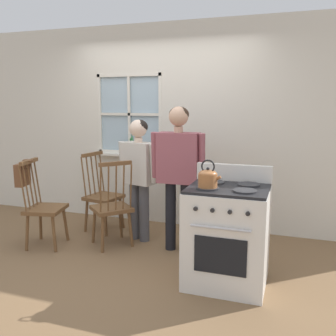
{
  "coord_description": "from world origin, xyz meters",
  "views": [
    {
      "loc": [
        1.68,
        -3.39,
        1.69
      ],
      "look_at": [
        0.44,
        0.23,
        1.0
      ],
      "focal_mm": 40.0,
      "sensor_mm": 36.0,
      "label": 1
    }
  ],
  "objects_px": {
    "chair_by_window": "(44,208)",
    "chair_near_wall": "(102,196)",
    "person_elderly_left": "(139,168)",
    "handbag": "(23,174)",
    "chair_center_cluster": "(112,208)",
    "potted_plant": "(132,147)",
    "stove": "(227,235)",
    "person_teen_center": "(178,164)",
    "kettle": "(208,178)"
  },
  "relations": [
    {
      "from": "chair_center_cluster",
      "to": "potted_plant",
      "type": "height_order",
      "value": "potted_plant"
    },
    {
      "from": "handbag",
      "to": "stove",
      "type": "bearing_deg",
      "value": -4.18
    },
    {
      "from": "chair_by_window",
      "to": "potted_plant",
      "type": "xyz_separation_m",
      "value": [
        0.59,
        1.19,
        0.6
      ]
    },
    {
      "from": "person_teen_center",
      "to": "kettle",
      "type": "bearing_deg",
      "value": -57.05
    },
    {
      "from": "person_teen_center",
      "to": "handbag",
      "type": "relative_size",
      "value": 5.32
    },
    {
      "from": "person_teen_center",
      "to": "handbag",
      "type": "xyz_separation_m",
      "value": [
        -1.75,
        -0.43,
        -0.15
      ]
    },
    {
      "from": "person_teen_center",
      "to": "kettle",
      "type": "height_order",
      "value": "person_teen_center"
    },
    {
      "from": "chair_center_cluster",
      "to": "chair_by_window",
      "type": "bearing_deg",
      "value": -28.37
    },
    {
      "from": "potted_plant",
      "to": "person_teen_center",
      "type": "bearing_deg",
      "value": -41.0
    },
    {
      "from": "chair_near_wall",
      "to": "chair_center_cluster",
      "type": "xyz_separation_m",
      "value": [
        0.38,
        -0.46,
        0.0
      ]
    },
    {
      "from": "person_elderly_left",
      "to": "stove",
      "type": "xyz_separation_m",
      "value": [
        1.21,
        -0.77,
        -0.42
      ]
    },
    {
      "from": "person_teen_center",
      "to": "potted_plant",
      "type": "relative_size",
      "value": 5.66
    },
    {
      "from": "person_elderly_left",
      "to": "person_teen_center",
      "type": "xyz_separation_m",
      "value": [
        0.55,
        -0.16,
        0.11
      ]
    },
    {
      "from": "chair_by_window",
      "to": "chair_near_wall",
      "type": "height_order",
      "value": "same"
    },
    {
      "from": "chair_by_window",
      "to": "stove",
      "type": "height_order",
      "value": "stove"
    },
    {
      "from": "person_elderly_left",
      "to": "person_teen_center",
      "type": "height_order",
      "value": "person_teen_center"
    },
    {
      "from": "chair_by_window",
      "to": "chair_near_wall",
      "type": "relative_size",
      "value": 1.0
    },
    {
      "from": "chair_near_wall",
      "to": "handbag",
      "type": "relative_size",
      "value": 3.35
    },
    {
      "from": "kettle",
      "to": "chair_by_window",
      "type": "bearing_deg",
      "value": 170.0
    },
    {
      "from": "kettle",
      "to": "person_teen_center",
      "type": "bearing_deg",
      "value": 124.38
    },
    {
      "from": "person_elderly_left",
      "to": "chair_near_wall",
      "type": "bearing_deg",
      "value": 179.11
    },
    {
      "from": "chair_by_window",
      "to": "potted_plant",
      "type": "relative_size",
      "value": 3.57
    },
    {
      "from": "person_elderly_left",
      "to": "handbag",
      "type": "distance_m",
      "value": 1.34
    },
    {
      "from": "chair_by_window",
      "to": "potted_plant",
      "type": "bearing_deg",
      "value": -38.74
    },
    {
      "from": "chair_center_cluster",
      "to": "handbag",
      "type": "bearing_deg",
      "value": -29.88
    },
    {
      "from": "person_teen_center",
      "to": "kettle",
      "type": "xyz_separation_m",
      "value": [
        0.5,
        -0.73,
        0.02
      ]
    },
    {
      "from": "person_elderly_left",
      "to": "kettle",
      "type": "xyz_separation_m",
      "value": [
        1.05,
        -0.9,
        0.13
      ]
    },
    {
      "from": "chair_by_window",
      "to": "kettle",
      "type": "xyz_separation_m",
      "value": [
        2.03,
        -0.36,
        0.57
      ]
    },
    {
      "from": "potted_plant",
      "to": "chair_near_wall",
      "type": "bearing_deg",
      "value": -114.78
    },
    {
      "from": "potted_plant",
      "to": "stove",
      "type": "bearing_deg",
      "value": -41.51
    },
    {
      "from": "person_elderly_left",
      "to": "person_teen_center",
      "type": "distance_m",
      "value": 0.58
    },
    {
      "from": "stove",
      "to": "chair_near_wall",
      "type": "bearing_deg",
      "value": 152.55
    },
    {
      "from": "person_elderly_left",
      "to": "stove",
      "type": "bearing_deg",
      "value": -16.74
    },
    {
      "from": "stove",
      "to": "handbag",
      "type": "height_order",
      "value": "stove"
    },
    {
      "from": "person_elderly_left",
      "to": "kettle",
      "type": "height_order",
      "value": "person_elderly_left"
    },
    {
      "from": "handbag",
      "to": "chair_near_wall",
      "type": "bearing_deg",
      "value": 51.87
    },
    {
      "from": "person_elderly_left",
      "to": "handbag",
      "type": "xyz_separation_m",
      "value": [
        -1.21,
        -0.59,
        -0.04
      ]
    },
    {
      "from": "person_elderly_left",
      "to": "potted_plant",
      "type": "height_order",
      "value": "person_elderly_left"
    },
    {
      "from": "potted_plant",
      "to": "chair_center_cluster",
      "type": "bearing_deg",
      "value": -80.02
    },
    {
      "from": "chair_by_window",
      "to": "handbag",
      "type": "distance_m",
      "value": 0.47
    },
    {
      "from": "person_elderly_left",
      "to": "potted_plant",
      "type": "bearing_deg",
      "value": 136.32
    },
    {
      "from": "chair_center_cluster",
      "to": "potted_plant",
      "type": "bearing_deg",
      "value": -127.37
    },
    {
      "from": "person_elderly_left",
      "to": "person_teen_center",
      "type": "bearing_deg",
      "value": -1.03
    },
    {
      "from": "handbag",
      "to": "person_teen_center",
      "type": "bearing_deg",
      "value": 13.65
    },
    {
      "from": "handbag",
      "to": "chair_by_window",
      "type": "bearing_deg",
      "value": 12.27
    },
    {
      "from": "person_elderly_left",
      "to": "kettle",
      "type": "relative_size",
      "value": 5.97
    },
    {
      "from": "kettle",
      "to": "potted_plant",
      "type": "height_order",
      "value": "potted_plant"
    },
    {
      "from": "chair_by_window",
      "to": "handbag",
      "type": "bearing_deg",
      "value": 90.0
    },
    {
      "from": "stove",
      "to": "handbag",
      "type": "distance_m",
      "value": 2.46
    },
    {
      "from": "chair_near_wall",
      "to": "person_teen_center",
      "type": "height_order",
      "value": "person_teen_center"
    }
  ]
}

